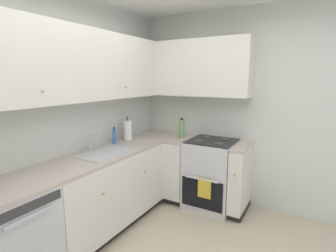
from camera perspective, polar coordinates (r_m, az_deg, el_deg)
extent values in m
cube|color=silver|center=(2.89, -25.07, 1.09)|extent=(3.78, 0.05, 2.63)
cube|color=silver|center=(3.60, 17.48, 3.26)|extent=(0.05, 3.23, 2.63)
cube|color=silver|center=(2.60, -31.59, -21.17)|extent=(0.60, 0.60, 0.88)
cube|color=#333333|center=(2.18, -28.60, -15.55)|extent=(0.55, 0.01, 0.07)
cube|color=silver|center=(2.20, -28.23, -17.31)|extent=(0.36, 0.02, 0.02)
cube|color=silver|center=(3.16, -13.58, -13.17)|extent=(1.59, 0.60, 0.79)
cube|color=black|center=(3.38, -13.63, -19.88)|extent=(1.59, 0.54, 0.09)
sphere|color=tan|center=(2.67, -13.97, -14.26)|extent=(0.02, 0.02, 0.02)
sphere|color=tan|center=(3.17, -5.11, -9.96)|extent=(0.02, 0.02, 0.02)
cube|color=#B7A89E|center=(3.02, -13.94, -6.03)|extent=(2.79, 0.60, 0.03)
cube|color=silver|center=(3.77, 2.95, -8.96)|extent=(0.60, 0.25, 0.79)
cube|color=black|center=(3.96, 3.10, -14.82)|extent=(0.54, 0.25, 0.09)
cube|color=silver|center=(3.49, 15.71, -10.95)|extent=(0.60, 0.16, 0.79)
cube|color=black|center=(3.70, 15.48, -17.13)|extent=(0.54, 0.16, 0.09)
sphere|color=tan|center=(3.16, 14.42, -10.36)|extent=(0.02, 0.02, 0.02)
cube|color=#B7A89E|center=(3.65, 3.01, -2.87)|extent=(0.60, 0.25, 0.03)
cube|color=#B7A89E|center=(3.37, 16.06, -4.43)|extent=(0.60, 0.16, 0.03)
cube|color=silver|center=(3.63, 9.50, -10.34)|extent=(0.64, 0.62, 0.91)
cube|color=black|center=(3.41, 7.44, -14.67)|extent=(0.02, 0.55, 0.38)
cube|color=silver|center=(3.31, 7.37, -11.50)|extent=(0.02, 0.43, 0.02)
cube|color=black|center=(3.49, 9.73, -3.23)|extent=(0.59, 0.60, 0.01)
cube|color=silver|center=(3.76, 11.38, -1.23)|extent=(0.03, 0.60, 0.15)
cylinder|color=#4C4C4C|center=(3.32, 11.11, -3.83)|extent=(0.11, 0.11, 0.01)
cylinder|color=#4C4C4C|center=(3.41, 6.76, -3.31)|extent=(0.11, 0.11, 0.01)
cylinder|color=#4C4C4C|center=(3.58, 12.57, -2.84)|extent=(0.11, 0.11, 0.01)
cylinder|color=#4C4C4C|center=(3.66, 8.50, -2.39)|extent=(0.11, 0.11, 0.01)
cube|color=gold|center=(3.33, 8.01, -13.38)|extent=(0.02, 0.17, 0.26)
cube|color=silver|center=(2.89, -19.11, 12.54)|extent=(2.47, 0.32, 0.74)
sphere|color=tan|center=(2.42, -25.82, 6.94)|extent=(0.02, 0.02, 0.02)
sphere|color=tan|center=(3.17, -9.30, 8.43)|extent=(0.02, 0.02, 0.02)
cube|color=silver|center=(3.65, 5.30, 12.52)|extent=(0.32, 1.61, 0.74)
cube|color=#B7B7BC|center=(2.99, -13.57, -5.74)|extent=(0.61, 0.40, 0.01)
cube|color=gray|center=(3.01, -13.53, -6.63)|extent=(0.56, 0.36, 0.09)
cube|color=#99999E|center=(3.00, -13.54, -6.39)|extent=(0.02, 0.35, 0.06)
cylinder|color=silver|center=(3.13, -16.72, -3.48)|extent=(0.02, 0.02, 0.19)
cylinder|color=silver|center=(3.06, -15.83, -2.14)|extent=(0.02, 0.15, 0.02)
cylinder|color=silver|center=(3.18, -16.01, -4.42)|extent=(0.02, 0.02, 0.06)
cylinder|color=#3F72BF|center=(3.38, -11.76, -2.23)|extent=(0.05, 0.05, 0.19)
cylinder|color=#262626|center=(3.36, -11.83, -0.42)|extent=(0.02, 0.02, 0.03)
cylinder|color=white|center=(3.55, -8.88, -0.88)|extent=(0.11, 0.11, 0.27)
cylinder|color=#3F3F3F|center=(3.54, -8.89, -0.56)|extent=(0.02, 0.02, 0.33)
cylinder|color=#729E66|center=(3.62, 3.04, -0.63)|extent=(0.07, 0.07, 0.26)
cylinder|color=black|center=(3.60, 3.06, 1.55)|extent=(0.04, 0.04, 0.02)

